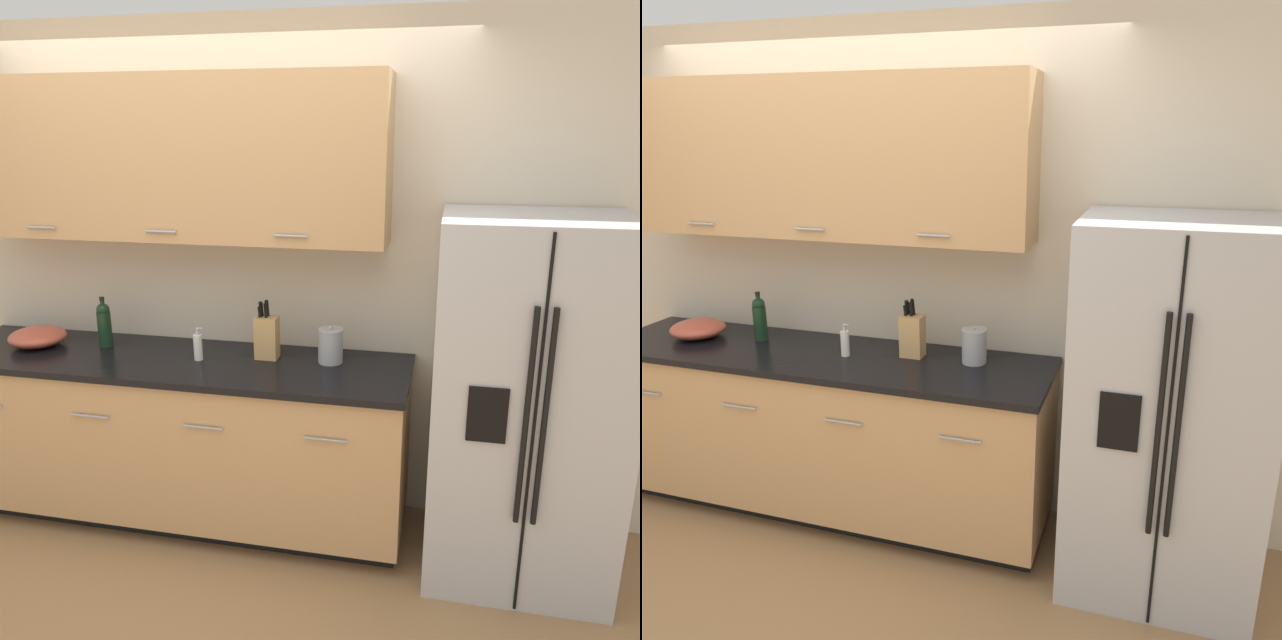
{
  "view_description": "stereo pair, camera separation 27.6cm",
  "coord_description": "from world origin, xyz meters",
  "views": [
    {
      "loc": [
        1.17,
        -2.12,
        2.04
      ],
      "look_at": [
        0.57,
        0.69,
        1.17
      ],
      "focal_mm": 35.0,
      "sensor_mm": 36.0,
      "label": 1
    },
    {
      "loc": [
        1.44,
        -2.05,
        2.04
      ],
      "look_at": [
        0.57,
        0.69,
        1.17
      ],
      "focal_mm": 35.0,
      "sensor_mm": 36.0,
      "label": 2
    }
  ],
  "objects": [
    {
      "name": "refrigerator",
      "position": [
        1.54,
        0.64,
        0.85
      ],
      "size": [
        0.82,
        0.74,
        1.71
      ],
      "color": "#B2B2B5",
      "rests_on": "ground_plane"
    },
    {
      "name": "steel_canister",
      "position": [
        0.61,
        0.79,
        1.01
      ],
      "size": [
        0.13,
        0.13,
        0.19
      ],
      "color": "#A3A3A5",
      "rests_on": "counter_unit"
    },
    {
      "name": "wall_back",
      "position": [
        -0.06,
        0.98,
        1.48
      ],
      "size": [
        10.0,
        0.39,
        2.6
      ],
      "color": "beige",
      "rests_on": "ground_plane"
    },
    {
      "name": "knife_block",
      "position": [
        0.27,
        0.78,
        1.04
      ],
      "size": [
        0.11,
        0.09,
        0.31
      ],
      "color": "tan",
      "rests_on": "counter_unit"
    },
    {
      "name": "ground_plane",
      "position": [
        0.0,
        0.0,
        0.0
      ],
      "size": [
        14.0,
        14.0,
        0.0
      ],
      "primitive_type": "plane",
      "color": "#997047"
    },
    {
      "name": "soap_dispenser",
      "position": [
        -0.06,
        0.68,
        0.99
      ],
      "size": [
        0.05,
        0.04,
        0.17
      ],
      "color": "silver",
      "rests_on": "counter_unit"
    },
    {
      "name": "mixing_bowl",
      "position": [
        -1.0,
        0.71,
        0.97
      ],
      "size": [
        0.3,
        0.3,
        0.1
      ],
      "color": "#B24C38",
      "rests_on": "counter_unit"
    },
    {
      "name": "counter_unit",
      "position": [
        -0.22,
        0.69,
        0.47
      ],
      "size": [
        2.48,
        0.64,
        0.92
      ],
      "color": "black",
      "rests_on": "ground_plane"
    },
    {
      "name": "wine_bottle",
      "position": [
        -0.64,
        0.78,
        1.05
      ],
      "size": [
        0.07,
        0.07,
        0.28
      ],
      "color": "black",
      "rests_on": "counter_unit"
    }
  ]
}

